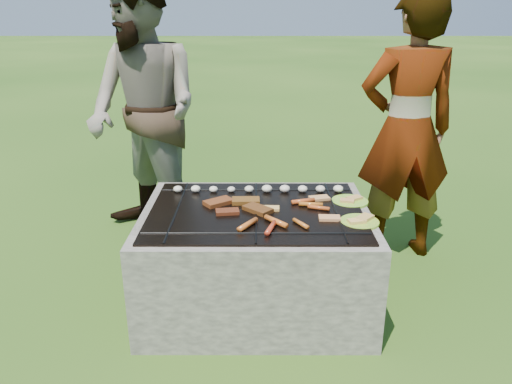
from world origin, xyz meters
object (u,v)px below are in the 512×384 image
(bystander, at_px, (144,113))
(fire_pit, at_px, (256,261))
(plate_far, at_px, (350,201))
(plate_near, at_px, (360,221))
(cook, at_px, (407,130))

(bystander, bearing_deg, fire_pit, -7.54)
(plate_far, bearing_deg, bystander, 149.16)
(plate_near, height_order, bystander, bystander)
(plate_far, height_order, bystander, bystander)
(plate_far, bearing_deg, fire_pit, -166.01)
(fire_pit, relative_size, plate_near, 5.40)
(fire_pit, bearing_deg, plate_near, -15.97)
(plate_near, height_order, cook, cook)
(plate_near, xyz_separation_m, cook, (0.46, 0.84, 0.31))
(cook, distance_m, bystander, 1.86)
(fire_pit, relative_size, plate_far, 4.84)
(fire_pit, distance_m, plate_near, 0.67)
(fire_pit, xyz_separation_m, plate_far, (0.56, 0.14, 0.33))
(bystander, bearing_deg, plate_near, 3.00)
(fire_pit, xyz_separation_m, plate_near, (0.56, -0.16, 0.33))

